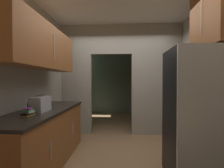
# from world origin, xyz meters

# --- Properties ---
(ground) EXTENTS (20.00, 20.00, 0.00)m
(ground) POSITION_xyz_m (0.00, 0.00, 0.00)
(ground) COLOR #93704C
(kitchen_overhead_slab) EXTENTS (3.43, 6.84, 0.06)m
(kitchen_overhead_slab) POSITION_xyz_m (0.00, 0.43, 2.80)
(kitchen_overhead_slab) COLOR silver
(kitchen_partition) EXTENTS (3.03, 0.12, 2.77)m
(kitchen_partition) POSITION_xyz_m (0.08, 1.42, 1.51)
(kitchen_partition) COLOR #9E998C
(kitchen_partition) RESTS_ON ground
(adjoining_room_shell) EXTENTS (3.03, 2.89, 2.77)m
(adjoining_room_shell) POSITION_xyz_m (0.00, 3.33, 1.39)
(adjoining_room_shell) COLOR slate
(adjoining_room_shell) RESTS_ON ground
(kitchen_flank_left) EXTENTS (0.10, 3.92, 2.77)m
(kitchen_flank_left) POSITION_xyz_m (-1.57, -0.54, 1.39)
(kitchen_flank_left) COLOR #9E998C
(kitchen_flank_left) RESTS_ON ground
(refrigerator) EXTENTS (0.81, 0.77, 1.78)m
(refrigerator) POSITION_xyz_m (1.09, -0.54, 0.89)
(refrigerator) COLOR black
(refrigerator) RESTS_ON ground
(lower_cabinet_run) EXTENTS (0.67, 2.18, 0.90)m
(lower_cabinet_run) POSITION_xyz_m (-1.18, -0.31, 0.45)
(lower_cabinet_run) COLOR brown
(lower_cabinet_run) RESTS_ON ground
(upper_cabinet_counterside) EXTENTS (0.36, 1.96, 0.68)m
(upper_cabinet_counterside) POSITION_xyz_m (-1.18, -0.31, 1.88)
(upper_cabinet_counterside) COLOR brown
(upper_cabinet_fridgeside) EXTENTS (0.36, 0.89, 0.94)m
(upper_cabinet_fridgeside) POSITION_xyz_m (1.34, -0.44, 2.28)
(upper_cabinet_fridgeside) COLOR brown
(boombox) EXTENTS (0.19, 0.36, 0.25)m
(boombox) POSITION_xyz_m (-1.16, -0.47, 1.01)
(boombox) COLOR #B2B2B7
(boombox) RESTS_ON lower_cabinet_run
(book_stack) EXTENTS (0.14, 0.17, 0.10)m
(book_stack) POSITION_xyz_m (-1.18, -0.77, 0.94)
(book_stack) COLOR gold
(book_stack) RESTS_ON lower_cabinet_run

